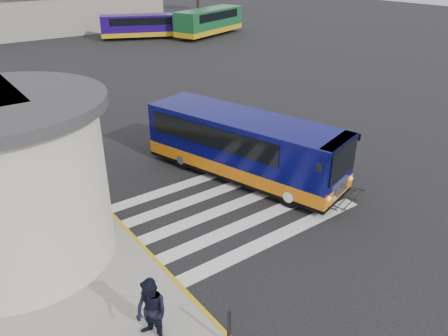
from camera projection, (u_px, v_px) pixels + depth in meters
ground at (224, 195)px, 16.57m from camera, size 140.00×140.00×0.00m
curb_strip at (82, 183)px, 17.25m from camera, size 0.12×34.00×0.16m
crosswalk at (226, 208)px, 15.72m from camera, size 8.00×5.35×0.01m
depot_building at (44, 14)px, 49.07m from camera, size 26.40×8.40×4.20m
transit_bus at (244, 148)px, 17.51m from camera, size 5.00×9.27×2.54m
pedestrian_a at (152, 305)px, 10.12m from camera, size 0.60×0.68×1.58m
pedestrian_b at (151, 312)px, 9.83m from camera, size 0.81×0.94×1.70m
bollard at (229, 328)px, 9.82m from camera, size 0.09×0.09×1.07m
far_bus_a at (140, 25)px, 46.09m from camera, size 8.41×5.34×2.11m
far_bus_b at (209, 21)px, 47.68m from camera, size 9.77×5.82×2.44m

